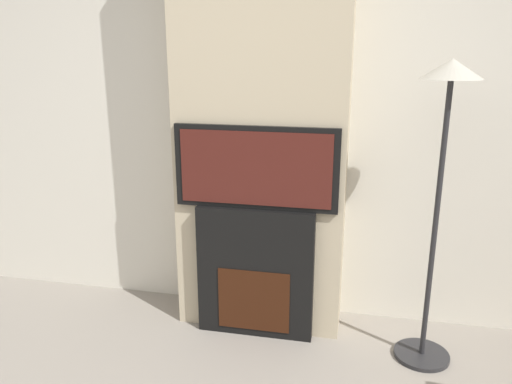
# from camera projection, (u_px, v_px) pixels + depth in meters

# --- Properties ---
(wall_back) EXTENTS (6.00, 0.06, 2.70)m
(wall_back) POSITION_uv_depth(u_px,v_px,m) (268.00, 112.00, 3.18)
(wall_back) COLOR silver
(wall_back) RESTS_ON ground_plane
(chimney_breast) EXTENTS (1.03, 0.35, 2.70)m
(chimney_breast) POSITION_uv_depth(u_px,v_px,m) (262.00, 117.00, 2.99)
(chimney_breast) COLOR #BCAD8E
(chimney_breast) RESTS_ON ground_plane
(fireplace) EXTENTS (0.72, 0.15, 0.83)m
(fireplace) POSITION_uv_depth(u_px,v_px,m) (256.00, 272.00, 3.09)
(fireplace) COLOR black
(fireplace) RESTS_ON ground_plane
(television) EXTENTS (0.97, 0.07, 0.49)m
(television) POSITION_uv_depth(u_px,v_px,m) (256.00, 168.00, 2.90)
(television) COLOR black
(television) RESTS_ON fireplace
(floor_lamp) EXTENTS (0.32, 0.32, 1.70)m
(floor_lamp) POSITION_uv_depth(u_px,v_px,m) (444.00, 147.00, 2.58)
(floor_lamp) COLOR #262628
(floor_lamp) RESTS_ON ground_plane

